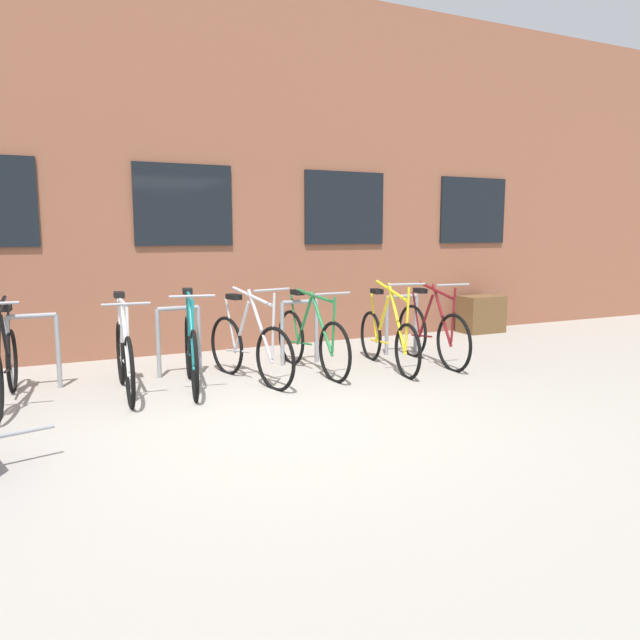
{
  "coord_description": "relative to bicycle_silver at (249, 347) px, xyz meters",
  "views": [
    {
      "loc": [
        -1.92,
        -4.97,
        1.63
      ],
      "look_at": [
        1.23,
        1.6,
        0.58
      ],
      "focal_mm": 34.33,
      "sensor_mm": 36.0,
      "label": 1
    }
  ],
  "objects": [
    {
      "name": "planter_box",
      "position": [
        4.53,
        1.53,
        -0.08
      ],
      "size": [
        0.7,
        0.44,
        0.6
      ],
      "primitive_type": "cube",
      "color": "brown",
      "rests_on": "ground"
    },
    {
      "name": "bicycle_green",
      "position": [
        0.81,
        0.12,
        -0.0
      ],
      "size": [
        0.44,
        1.78,
        1.0
      ],
      "color": "black",
      "rests_on": "ground"
    },
    {
      "name": "bicycle_teal",
      "position": [
        -0.64,
        0.01,
        0.01
      ],
      "size": [
        0.47,
        1.69,
        1.05
      ],
      "color": "black",
      "rests_on": "ground"
    },
    {
      "name": "storefront_building",
      "position": [
        -0.24,
        4.7,
        2.11
      ],
      "size": [
        28.0,
        5.67,
        4.98
      ],
      "color": "brown",
      "rests_on": "ground"
    },
    {
      "name": "bicycle_silver",
      "position": [
        0.0,
        0.0,
        0.0
      ],
      "size": [
        0.53,
        1.63,
        1.08
      ],
      "color": "black",
      "rests_on": "ground"
    },
    {
      "name": "bicycle_maroon",
      "position": [
        2.37,
        -0.09,
        0.0
      ],
      "size": [
        0.44,
        1.66,
        1.05
      ],
      "color": "black",
      "rests_on": "ground"
    },
    {
      "name": "bicycle_yellow",
      "position": [
        1.73,
        -0.09,
        -0.01
      ],
      "size": [
        0.44,
        1.71,
        1.09
      ],
      "color": "black",
      "rests_on": "ground"
    },
    {
      "name": "bicycle_black",
      "position": [
        -2.4,
        0.12,
        -0.01
      ],
      "size": [
        0.44,
        1.76,
        1.06
      ],
      "color": "black",
      "rests_on": "ground"
    },
    {
      "name": "bike_rack",
      "position": [
        -0.64,
        0.58,
        0.1
      ],
      "size": [
        6.51,
        0.05,
        0.81
      ],
      "color": "gray",
      "rests_on": "ground"
    },
    {
      "name": "bicycle_white",
      "position": [
        -1.32,
        0.04,
        0.0
      ],
      "size": [
        0.44,
        1.71,
        1.03
      ],
      "color": "black",
      "rests_on": "ground"
    },
    {
      "name": "ground_plane",
      "position": [
        -0.24,
        -1.32,
        -0.38
      ],
      "size": [
        42.0,
        42.0,
        0.0
      ],
      "primitive_type": "plane",
      "color": "#9E998E"
    }
  ]
}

